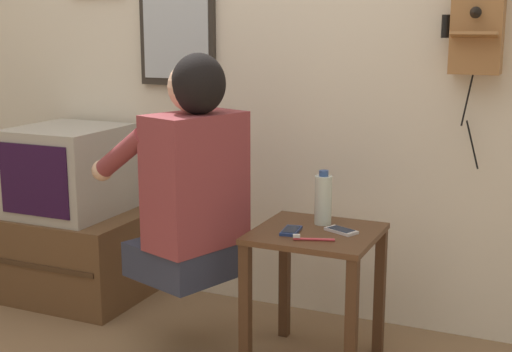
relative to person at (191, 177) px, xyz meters
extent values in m
cube|color=silver|center=(0.04, 0.64, 0.54)|extent=(6.80, 0.05, 2.55)
cube|color=#51331E|center=(0.49, 0.10, -0.20)|extent=(0.46, 0.45, 0.02)
cube|color=#452B1A|center=(0.28, -0.10, -0.47)|extent=(0.04, 0.04, 0.53)
cube|color=#452B1A|center=(0.69, -0.10, -0.47)|extent=(0.04, 0.04, 0.53)
cube|color=#452B1A|center=(0.28, 0.30, -0.47)|extent=(0.04, 0.04, 0.53)
cube|color=#452B1A|center=(0.69, 0.30, -0.47)|extent=(0.04, 0.04, 0.53)
cube|color=#2D3347|center=(-0.04, 0.01, -0.34)|extent=(0.46, 0.46, 0.14)
cube|color=brown|center=(0.03, -0.01, -0.01)|extent=(0.34, 0.44, 0.52)
sphere|color=#DBAD8E|center=(0.03, -0.01, 0.35)|extent=(0.20, 0.20, 0.20)
ellipsoid|color=black|center=(0.05, -0.02, 0.36)|extent=(0.26, 0.27, 0.23)
cylinder|color=brown|center=(-0.26, -0.08, 0.09)|extent=(0.32, 0.18, 0.24)
cylinder|color=brown|center=(-0.15, 0.23, 0.09)|extent=(0.32, 0.18, 0.24)
sphere|color=#DBAD8E|center=(-0.39, -0.04, 0.00)|extent=(0.09, 0.09, 0.09)
sphere|color=#DBAD8E|center=(-0.28, 0.27, 0.00)|extent=(0.09, 0.09, 0.09)
cube|color=brown|center=(-0.83, 0.32, -0.53)|extent=(0.67, 0.53, 0.42)
cube|color=#432E1C|center=(-0.83, 0.05, -0.51)|extent=(0.60, 0.01, 0.02)
cube|color=#ADA89E|center=(-0.85, 0.32, -0.11)|extent=(0.46, 0.49, 0.42)
cube|color=#280F33|center=(-0.85, 0.07, -0.11)|extent=(0.38, 0.01, 0.33)
cube|color=#9E6B3D|center=(0.98, 0.56, 0.60)|extent=(0.19, 0.11, 0.41)
cube|color=#9E6B3D|center=(0.98, 0.47, 0.54)|extent=(0.18, 0.07, 0.03)
cone|color=black|center=(0.98, 0.45, 0.63)|extent=(0.04, 0.05, 0.04)
cylinder|color=black|center=(0.85, 0.56, 0.58)|extent=(0.03, 0.03, 0.09)
cylinder|color=black|center=(0.96, 0.54, 0.29)|extent=(0.04, 0.04, 0.22)
cylinder|color=black|center=(0.99, 0.54, 0.11)|extent=(0.07, 0.06, 0.19)
cube|color=#2D2823|center=(-0.39, 0.60, 0.63)|extent=(0.39, 0.03, 0.66)
cube|color=#B2BCC6|center=(-0.39, 0.58, 0.63)|extent=(0.35, 0.01, 0.59)
cube|color=navy|center=(0.41, 0.04, -0.18)|extent=(0.07, 0.13, 0.01)
cube|color=black|center=(0.41, 0.04, -0.18)|extent=(0.06, 0.10, 0.00)
cube|color=silver|center=(0.58, 0.12, -0.18)|extent=(0.14, 0.11, 0.01)
cube|color=black|center=(0.58, 0.12, -0.18)|extent=(0.11, 0.09, 0.00)
cylinder|color=silver|center=(0.48, 0.20, -0.09)|extent=(0.07, 0.07, 0.19)
cylinder|color=#2D4C8C|center=(0.48, 0.20, 0.02)|extent=(0.04, 0.04, 0.02)
cylinder|color=#D83F4C|center=(0.52, -0.02, -0.18)|extent=(0.15, 0.06, 0.01)
cube|color=white|center=(0.46, -0.04, -0.17)|extent=(0.03, 0.02, 0.01)
camera|label=1|loc=(1.34, -2.38, 0.58)|focal=50.00mm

